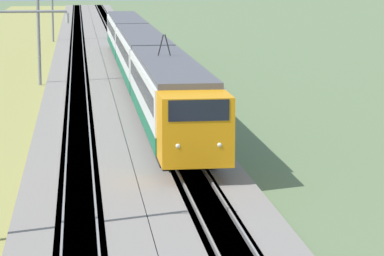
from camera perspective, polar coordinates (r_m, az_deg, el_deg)
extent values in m
cube|color=gray|center=(68.78, -7.17, 3.24)|extent=(240.00, 4.40, 0.30)
cube|color=gray|center=(68.92, -3.52, 3.31)|extent=(240.00, 4.40, 0.30)
cube|color=#4C4238|center=(68.78, -7.17, 3.24)|extent=(240.00, 1.57, 0.30)
cube|color=gray|center=(68.76, -7.62, 3.42)|extent=(240.00, 0.07, 0.15)
cube|color=gray|center=(68.76, -6.73, 3.44)|extent=(240.00, 0.07, 0.15)
cube|color=#4C4238|center=(68.92, -3.52, 3.31)|extent=(240.00, 1.57, 0.30)
cube|color=gray|center=(68.86, -3.97, 3.49)|extent=(240.00, 0.07, 0.15)
cube|color=gray|center=(68.93, -3.08, 3.51)|extent=(240.00, 0.07, 0.15)
cube|color=orange|center=(34.29, 0.17, -0.03)|extent=(2.35, 2.69, 2.61)
cube|color=black|center=(33.80, 0.25, 1.33)|extent=(1.69, 2.24, 0.78)
sphere|color=#F2EAC6|center=(33.18, -0.90, -1.12)|extent=(0.20, 0.20, 0.20)
sphere|color=#F2EAC6|center=(33.38, 1.73, -1.06)|extent=(0.20, 0.20, 0.20)
cube|color=#196B47|center=(43.82, -1.42, 0.97)|extent=(16.80, 2.80, 0.73)
cube|color=silver|center=(43.63, -1.43, 2.66)|extent=(16.80, 2.80, 1.88)
cube|color=black|center=(43.61, -1.43, 2.86)|extent=(15.45, 2.82, 0.79)
cube|color=#515156|center=(43.50, -1.44, 4.05)|extent=(16.80, 2.58, 0.25)
cube|color=black|center=(43.93, -1.42, 0.14)|extent=(15.96, 2.38, 0.55)
cylinder|color=black|center=(37.40, -1.22, -1.39)|extent=(0.86, 0.12, 0.86)
cylinder|color=black|center=(37.52, 0.40, -1.35)|extent=(0.86, 0.12, 0.86)
cube|color=#196B47|center=(62.16, -3.14, 3.70)|extent=(19.14, 2.80, 0.73)
cube|color=silver|center=(62.02, -3.15, 4.90)|extent=(19.14, 2.80, 1.88)
cube|color=black|center=(62.01, -3.15, 5.03)|extent=(17.61, 2.82, 0.79)
cube|color=#515156|center=(61.94, -3.16, 5.88)|extent=(19.14, 2.58, 0.25)
cube|color=black|center=(62.23, -3.14, 3.11)|extent=(18.19, 2.38, 0.55)
cube|color=#196B47|center=(81.77, -4.12, 5.25)|extent=(19.14, 2.80, 0.73)
cube|color=silver|center=(81.67, -4.14, 6.16)|extent=(19.14, 2.80, 1.88)
cube|color=black|center=(81.66, -4.14, 6.27)|extent=(17.61, 2.82, 0.79)
cube|color=#515156|center=(81.60, -4.15, 6.91)|extent=(19.14, 2.58, 0.25)
cube|color=black|center=(81.83, -4.12, 4.80)|extent=(18.19, 2.38, 0.55)
cylinder|color=black|center=(45.92, -1.97, 5.22)|extent=(0.06, 0.33, 1.08)
cylinder|color=black|center=(45.95, -1.54, 5.23)|extent=(0.06, 0.33, 1.08)
cube|color=black|center=(37.64, -0.41, -2.68)|extent=(0.10, 0.10, 0.00)
cylinder|color=slate|center=(27.24, -10.39, 7.20)|extent=(0.08, 2.40, 0.08)
cylinder|color=#B2ADA8|center=(27.21, -7.83, 6.85)|extent=(0.10, 0.10, 0.30)
cylinder|color=slate|center=(63.98, -9.61, 6.16)|extent=(0.22, 0.22, 8.07)
cylinder|color=slate|center=(100.51, -8.76, 7.55)|extent=(0.22, 0.22, 7.88)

